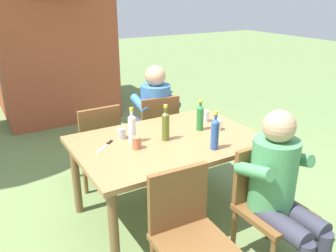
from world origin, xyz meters
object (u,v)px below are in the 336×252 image
object	(u,v)px
person_in_plaid_shirt	(152,111)
chair_far_left	(97,141)
chair_near_left	(187,231)
bottle_clear	(132,128)
cup_white	(217,125)
person_in_white_shirt	(281,186)
backpack_by_near_side	(260,156)
chair_near_right	(267,200)
table_knife	(106,145)
bottle_olive	(166,125)
brick_kiosk	(47,30)
bottle_blue	(215,133)
cup_terracotta	(137,143)
cup_steel	(122,133)
dining_table	(168,148)
bottle_green	(200,117)
cup_glass	(205,116)
chair_far_right	(157,128)

from	to	relation	value
person_in_plaid_shirt	chair_far_left	bearing A→B (deg)	-171.01
chair_near_left	bottle_clear	xyz separation A→B (m)	(0.06, 0.91, 0.38)
chair_near_left	cup_white	bearing A→B (deg)	43.20
person_in_white_shirt	backpack_by_near_side	world-z (taller)	person_in_white_shirt
chair_near_right	table_knife	world-z (taller)	chair_near_right
bottle_olive	brick_kiosk	distance (m)	3.65
backpack_by_near_side	chair_near_left	bearing A→B (deg)	-148.97
bottle_blue	cup_terracotta	bearing A→B (deg)	148.89
chair_near_right	backpack_by_near_side	xyz separation A→B (m)	(0.92, 0.97, -0.28)
cup_steel	cup_white	distance (m)	0.85
dining_table	person_in_plaid_shirt	world-z (taller)	person_in_plaid_shirt
dining_table	backpack_by_near_side	distance (m)	1.35
chair_near_right	bottle_green	world-z (taller)	bottle_green
bottle_blue	cup_terracotta	world-z (taller)	bottle_blue
chair_far_left	cup_glass	world-z (taller)	chair_far_left
chair_near_right	bottle_clear	distance (m)	1.17
person_in_white_shirt	cup_steel	xyz separation A→B (m)	(-0.67, 1.14, 0.13)
chair_near_left	bottle_blue	xyz separation A→B (m)	(0.56, 0.47, 0.38)
brick_kiosk	person_in_plaid_shirt	bearing A→B (deg)	-80.19
person_in_plaid_shirt	bottle_blue	size ratio (longest dim) A/B	3.76
chair_near_left	table_knife	xyz separation A→B (m)	(-0.16, 0.96, 0.25)
person_in_white_shirt	chair_far_right	bearing A→B (deg)	90.30
chair_near_left	brick_kiosk	world-z (taller)	brick_kiosk
bottle_olive	cup_white	distance (m)	0.52
dining_table	bottle_clear	size ratio (longest dim) A/B	5.12
bottle_blue	person_in_white_shirt	bearing A→B (deg)	-77.52
chair_near_left	bottle_blue	bearing A→B (deg)	40.14
person_in_plaid_shirt	table_knife	distance (m)	1.16
cup_glass	brick_kiosk	world-z (taller)	brick_kiosk
chair_near_right	cup_steel	bearing A→B (deg)	123.08
chair_far_right	bottle_clear	distance (m)	1.03
chair_far_right	person_in_plaid_shirt	size ratio (longest dim) A/B	0.74
chair_near_right	person_in_white_shirt	world-z (taller)	person_in_white_shirt
chair_near_right	bottle_blue	world-z (taller)	bottle_blue
cup_glass	chair_far_left	bearing A→B (deg)	144.30
bottle_clear	backpack_by_near_side	distance (m)	1.69
chair_near_right	cup_terracotta	distance (m)	1.06
backpack_by_near_side	dining_table	bearing A→B (deg)	-173.29
bottle_clear	cup_glass	size ratio (longest dim) A/B	2.88
chair_near_left	bottle_olive	distance (m)	0.96
chair_far_left	bottle_olive	bearing A→B (deg)	-68.64
bottle_green	bottle_blue	bearing A→B (deg)	-109.34
chair_near_right	chair_far_right	world-z (taller)	same
bottle_clear	brick_kiosk	distance (m)	3.55
chair_near_right	person_in_plaid_shirt	xyz separation A→B (m)	(0.00, 1.75, 0.17)
dining_table	person_in_plaid_shirt	distance (m)	0.99
bottle_olive	backpack_by_near_side	size ratio (longest dim) A/B	0.72
chair_near_right	cup_terracotta	bearing A→B (deg)	129.59
chair_near_left	table_knife	distance (m)	1.00
person_in_white_shirt	bottle_clear	size ratio (longest dim) A/B	3.92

